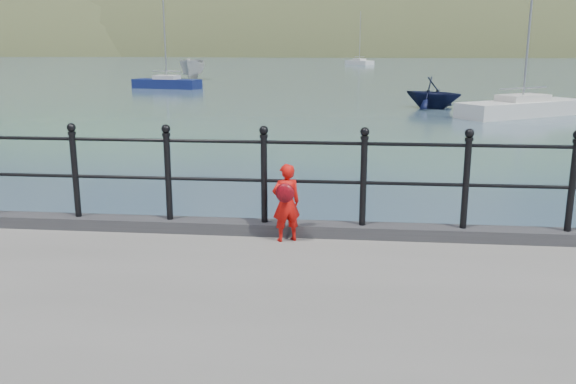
# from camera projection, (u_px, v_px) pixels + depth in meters

# --- Properties ---
(ground) EXTENTS (600.00, 600.00, 0.00)m
(ground) POSITION_uv_depth(u_px,v_px,m) (222.00, 301.00, 8.01)
(ground) COLOR #2D4251
(ground) RESTS_ON ground
(kerb) EXTENTS (60.00, 0.30, 0.15)m
(kerb) POSITION_uv_depth(u_px,v_px,m) (217.00, 226.00, 7.61)
(kerb) COLOR #28282B
(kerb) RESTS_ON quay
(railing) EXTENTS (18.11, 0.11, 1.20)m
(railing) POSITION_uv_depth(u_px,v_px,m) (215.00, 167.00, 7.44)
(railing) COLOR black
(railing) RESTS_ON kerb
(far_shore) EXTENTS (830.00, 200.00, 156.00)m
(far_shore) POSITION_uv_depth(u_px,v_px,m) (445.00, 111.00, 240.80)
(far_shore) COLOR #333A21
(far_shore) RESTS_ON ground
(child) EXTENTS (0.40, 0.36, 0.94)m
(child) POSITION_uv_depth(u_px,v_px,m) (286.00, 202.00, 7.18)
(child) COLOR red
(child) RESTS_ON quay
(launch_white) EXTENTS (2.28, 5.36, 2.03)m
(launch_white) POSITION_uv_depth(u_px,v_px,m) (193.00, 69.00, 57.74)
(launch_white) COLOR beige
(launch_white) RESTS_ON ground
(launch_navy) EXTENTS (4.11, 4.01, 1.65)m
(launch_navy) POSITION_uv_depth(u_px,v_px,m) (433.00, 93.00, 31.84)
(launch_navy) COLOR black
(launch_navy) RESTS_ON ground
(sailboat_near) EXTENTS (6.67, 5.34, 9.24)m
(sailboat_near) POSITION_uv_depth(u_px,v_px,m) (522.00, 109.00, 28.61)
(sailboat_near) COLOR silver
(sailboat_near) RESTS_ON ground
(sailboat_port) EXTENTS (5.46, 2.81, 7.68)m
(sailboat_port) POSITION_uv_depth(u_px,v_px,m) (167.00, 84.00, 46.55)
(sailboat_port) COLOR #121B50
(sailboat_port) RESTS_ON ground
(sailboat_deep) EXTENTS (4.81, 5.75, 8.66)m
(sailboat_deep) POSITION_uv_depth(u_px,v_px,m) (359.00, 63.00, 100.38)
(sailboat_deep) COLOR silver
(sailboat_deep) RESTS_ON ground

